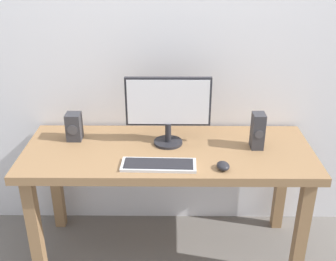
{
  "coord_description": "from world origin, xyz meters",
  "views": [
    {
      "loc": [
        0.02,
        -2.15,
        1.88
      ],
      "look_at": [
        -0.0,
        0.0,
        0.87
      ],
      "focal_mm": 44.19,
      "sensor_mm": 36.0,
      "label": 1
    }
  ],
  "objects": [
    {
      "name": "keyboard_primary",
      "position": [
        -0.05,
        -0.2,
        0.76
      ],
      "size": [
        0.41,
        0.15,
        0.02
      ],
      "color": "silver",
      "rests_on": "desk"
    },
    {
      "name": "ground_plane",
      "position": [
        0.0,
        0.0,
        0.0
      ],
      "size": [
        6.0,
        6.0,
        0.0
      ],
      "primitive_type": "plane",
      "color": "slate"
    },
    {
      "name": "wall_back",
      "position": [
        0.0,
        0.37,
        1.5
      ],
      "size": [
        3.24,
        0.04,
        3.0
      ],
      "primitive_type": "cube",
      "color": "silver",
      "rests_on": "ground_plane"
    },
    {
      "name": "speaker_right",
      "position": [
        0.52,
        0.03,
        0.85
      ],
      "size": [
        0.07,
        0.1,
        0.22
      ],
      "color": "#333338",
      "rests_on": "desk"
    },
    {
      "name": "mouse",
      "position": [
        0.3,
        -0.23,
        0.77
      ],
      "size": [
        0.08,
        0.1,
        0.04
      ],
      "primitive_type": "ellipsoid",
      "rotation": [
        0.0,
        0.0,
        0.21
      ],
      "color": "#232328",
      "rests_on": "desk"
    },
    {
      "name": "monitor",
      "position": [
        -0.0,
        0.08,
        0.98
      ],
      "size": [
        0.5,
        0.17,
        0.41
      ],
      "color": "#232328",
      "rests_on": "desk"
    },
    {
      "name": "speaker_left",
      "position": [
        -0.57,
        0.13,
        0.83
      ],
      "size": [
        0.09,
        0.1,
        0.17
      ],
      "color": "#333338",
      "rests_on": "desk"
    },
    {
      "name": "desk",
      "position": [
        0.0,
        0.0,
        0.65
      ],
      "size": [
        1.7,
        0.65,
        0.75
      ],
      "color": "#936D47",
      "rests_on": "ground_plane"
    }
  ]
}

